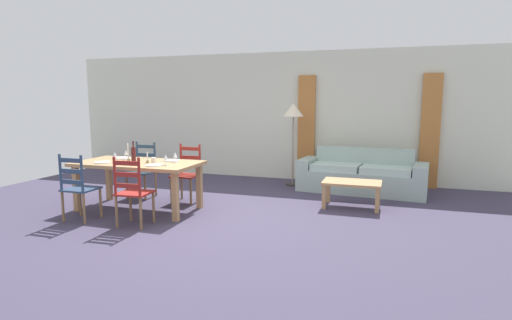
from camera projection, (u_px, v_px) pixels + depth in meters
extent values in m
cube|color=#3E374E|center=(211.00, 217.00, 5.99)|extent=(9.60, 9.60, 0.02)
cube|color=silver|center=(273.00, 116.00, 8.90)|extent=(9.60, 0.16, 2.70)
cube|color=#B87236|center=(306.00, 129.00, 8.57)|extent=(0.35, 0.08, 2.20)
cube|color=#B87236|center=(430.00, 131.00, 7.82)|extent=(0.35, 0.08, 2.20)
cube|color=tan|center=(138.00, 164.00, 6.29)|extent=(1.90, 0.96, 0.05)
cube|color=tan|center=(76.00, 189.00, 6.25)|extent=(0.08, 0.08, 0.70)
cube|color=tan|center=(175.00, 197.00, 5.72)|extent=(0.08, 0.08, 0.70)
cube|color=tan|center=(109.00, 180.00, 6.96)|extent=(0.08, 0.08, 0.70)
cube|color=tan|center=(199.00, 186.00, 6.43)|extent=(0.08, 0.08, 0.70)
cube|color=navy|center=(81.00, 189.00, 5.77)|extent=(0.42, 0.40, 0.03)
cylinder|color=olive|center=(80.00, 201.00, 6.02)|extent=(0.04, 0.04, 0.43)
cylinder|color=olive|center=(101.00, 203.00, 5.91)|extent=(0.04, 0.04, 0.43)
cylinder|color=olive|center=(63.00, 207.00, 5.70)|extent=(0.04, 0.04, 0.43)
cylinder|color=olive|center=(84.00, 209.00, 5.59)|extent=(0.04, 0.04, 0.43)
cylinder|color=navy|center=(60.00, 172.00, 5.63)|extent=(0.04, 0.04, 0.50)
cylinder|color=navy|center=(82.00, 173.00, 5.52)|extent=(0.04, 0.04, 0.50)
cube|color=navy|center=(72.00, 182.00, 5.59)|extent=(0.38, 0.02, 0.06)
cube|color=navy|center=(71.00, 171.00, 5.57)|extent=(0.38, 0.02, 0.06)
cube|color=navy|center=(70.00, 160.00, 5.55)|extent=(0.38, 0.02, 0.06)
cube|color=maroon|center=(135.00, 193.00, 5.52)|extent=(0.44, 0.43, 0.03)
cylinder|color=olive|center=(131.00, 206.00, 5.77)|extent=(0.04, 0.04, 0.43)
cylinder|color=olive|center=(154.00, 207.00, 5.67)|extent=(0.04, 0.04, 0.43)
cylinder|color=olive|center=(117.00, 212.00, 5.44)|extent=(0.04, 0.04, 0.43)
cylinder|color=olive|center=(141.00, 214.00, 5.35)|extent=(0.04, 0.04, 0.43)
cylinder|color=maroon|center=(115.00, 175.00, 5.37)|extent=(0.04, 0.04, 0.50)
cylinder|color=maroon|center=(139.00, 177.00, 5.28)|extent=(0.04, 0.04, 0.50)
cube|color=maroon|center=(127.00, 186.00, 5.34)|extent=(0.38, 0.05, 0.06)
cube|color=maroon|center=(127.00, 175.00, 5.32)|extent=(0.38, 0.05, 0.06)
cube|color=maroon|center=(126.00, 163.00, 5.30)|extent=(0.38, 0.05, 0.06)
cube|color=#2E4658|center=(141.00, 172.00, 7.14)|extent=(0.42, 0.40, 0.03)
cylinder|color=olive|center=(145.00, 188.00, 6.96)|extent=(0.04, 0.04, 0.43)
cylinder|color=olive|center=(127.00, 186.00, 7.07)|extent=(0.04, 0.04, 0.43)
cylinder|color=olive|center=(156.00, 184.00, 7.28)|extent=(0.04, 0.04, 0.43)
cylinder|color=olive|center=(138.00, 183.00, 7.39)|extent=(0.04, 0.04, 0.43)
cylinder|color=#2E4658|center=(155.00, 156.00, 7.21)|extent=(0.04, 0.04, 0.50)
cylinder|color=#2E4658|center=(137.00, 156.00, 7.32)|extent=(0.04, 0.04, 0.50)
cube|color=#2E4658|center=(146.00, 163.00, 7.28)|extent=(0.38, 0.03, 0.06)
cube|color=#2E4658|center=(146.00, 155.00, 7.26)|extent=(0.38, 0.03, 0.06)
cube|color=#2E4658|center=(146.00, 146.00, 7.24)|extent=(0.38, 0.03, 0.06)
cube|color=maroon|center=(186.00, 176.00, 6.81)|extent=(0.43, 0.41, 0.03)
cylinder|color=olive|center=(191.00, 192.00, 6.62)|extent=(0.04, 0.04, 0.43)
cylinder|color=olive|center=(171.00, 190.00, 6.74)|extent=(0.04, 0.04, 0.43)
cylinder|color=olive|center=(200.00, 188.00, 6.94)|extent=(0.04, 0.04, 0.43)
cylinder|color=olive|center=(182.00, 186.00, 7.06)|extent=(0.04, 0.04, 0.43)
cylinder|color=maroon|center=(200.00, 159.00, 6.87)|extent=(0.04, 0.04, 0.50)
cylinder|color=maroon|center=(181.00, 158.00, 6.99)|extent=(0.04, 0.04, 0.50)
cube|color=maroon|center=(190.00, 166.00, 6.95)|extent=(0.38, 0.03, 0.06)
cube|color=maroon|center=(190.00, 157.00, 6.93)|extent=(0.38, 0.03, 0.06)
cube|color=maroon|center=(190.00, 149.00, 6.90)|extent=(0.38, 0.03, 0.06)
cylinder|color=white|center=(102.00, 162.00, 6.18)|extent=(0.24, 0.24, 0.02)
cube|color=silver|center=(94.00, 162.00, 6.23)|extent=(0.03, 0.17, 0.01)
cylinder|color=white|center=(154.00, 165.00, 5.91)|extent=(0.24, 0.24, 0.02)
cube|color=silver|center=(145.00, 165.00, 5.95)|extent=(0.03, 0.17, 0.01)
cylinder|color=white|center=(123.00, 158.00, 6.65)|extent=(0.24, 0.24, 0.02)
cube|color=silver|center=(115.00, 158.00, 6.70)|extent=(0.03, 0.17, 0.01)
cylinder|color=white|center=(172.00, 160.00, 6.38)|extent=(0.24, 0.24, 0.02)
cube|color=silver|center=(163.00, 160.00, 6.42)|extent=(0.02, 0.17, 0.01)
cylinder|color=#471919|center=(134.00, 154.00, 6.32)|extent=(0.07, 0.07, 0.22)
cylinder|color=#471919|center=(133.00, 145.00, 6.29)|extent=(0.02, 0.02, 0.08)
cylinder|color=black|center=(133.00, 142.00, 6.29)|extent=(0.03, 0.03, 0.02)
cylinder|color=white|center=(115.00, 162.00, 6.25)|extent=(0.06, 0.06, 0.01)
cylinder|color=white|center=(115.00, 160.00, 6.24)|extent=(0.01, 0.01, 0.07)
cone|color=white|center=(115.00, 155.00, 6.23)|extent=(0.06, 0.06, 0.08)
cylinder|color=white|center=(166.00, 165.00, 5.96)|extent=(0.06, 0.06, 0.01)
cylinder|color=white|center=(166.00, 163.00, 5.95)|extent=(0.01, 0.01, 0.07)
cone|color=white|center=(166.00, 157.00, 5.94)|extent=(0.06, 0.06, 0.08)
cylinder|color=white|center=(126.00, 160.00, 6.52)|extent=(0.06, 0.06, 0.01)
cylinder|color=white|center=(126.00, 157.00, 6.52)|extent=(0.01, 0.01, 0.07)
cone|color=white|center=(126.00, 152.00, 6.51)|extent=(0.06, 0.06, 0.08)
cylinder|color=white|center=(175.00, 162.00, 6.23)|extent=(0.06, 0.06, 0.01)
cylinder|color=white|center=(175.00, 160.00, 6.23)|extent=(0.01, 0.01, 0.07)
cone|color=white|center=(175.00, 155.00, 6.22)|extent=(0.06, 0.06, 0.08)
cylinder|color=beige|center=(154.00, 160.00, 6.14)|extent=(0.07, 0.07, 0.09)
cylinder|color=#998C66|center=(128.00, 160.00, 6.35)|extent=(0.05, 0.05, 0.04)
cylinder|color=white|center=(128.00, 151.00, 6.33)|extent=(0.02, 0.02, 0.24)
cylinder|color=#998C66|center=(148.00, 162.00, 6.18)|extent=(0.05, 0.05, 0.04)
cylinder|color=white|center=(147.00, 156.00, 6.17)|extent=(0.02, 0.02, 0.13)
cube|color=#9AB1A8|center=(361.00, 182.00, 7.55)|extent=(1.87, 0.97, 0.40)
cube|color=#9AB1A8|center=(364.00, 169.00, 7.80)|extent=(1.81, 0.38, 0.80)
cube|color=#9AB1A8|center=(420.00, 181.00, 7.13)|extent=(0.32, 0.82, 0.58)
cube|color=#9AB1A8|center=(308.00, 173.00, 7.95)|extent=(0.32, 0.82, 0.58)
cube|color=#ADC7BC|center=(386.00, 170.00, 7.29)|extent=(0.92, 0.72, 0.12)
cube|color=#ADC7BC|center=(336.00, 167.00, 7.65)|extent=(0.92, 0.72, 0.12)
cube|color=tan|center=(352.00, 183.00, 6.46)|extent=(0.90, 0.56, 0.04)
cube|color=tan|center=(324.00, 197.00, 6.40)|extent=(0.06, 0.06, 0.38)
cube|color=tan|center=(377.00, 201.00, 6.15)|extent=(0.06, 0.06, 0.38)
cube|color=tan|center=(328.00, 191.00, 6.83)|extent=(0.06, 0.06, 0.38)
cube|color=tan|center=(378.00, 194.00, 6.59)|extent=(0.06, 0.06, 0.38)
cylinder|color=#332D28|center=(292.00, 184.00, 8.23)|extent=(0.28, 0.28, 0.03)
cylinder|color=gray|center=(293.00, 150.00, 8.13)|extent=(0.03, 0.03, 1.35)
cone|color=beige|center=(293.00, 110.00, 8.02)|extent=(0.40, 0.40, 0.26)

